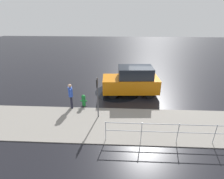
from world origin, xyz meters
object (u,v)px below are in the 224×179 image
(moving_hatchback, at_px, (132,81))
(fire_hydrant, at_px, (84,101))
(sign_post, at_px, (97,92))
(pedestrian, at_px, (71,94))

(moving_hatchback, bearing_deg, fire_hydrant, 31.72)
(fire_hydrant, distance_m, sign_post, 1.98)
(moving_hatchback, bearing_deg, sign_post, 56.72)
(moving_hatchback, xyz_separation_m, fire_hydrant, (3.09, 1.91, -0.63))
(moving_hatchback, height_order, pedestrian, moving_hatchback)
(fire_hydrant, bearing_deg, moving_hatchback, -148.28)
(sign_post, bearing_deg, moving_hatchback, -123.28)
(moving_hatchback, height_order, fire_hydrant, moving_hatchback)
(moving_hatchback, bearing_deg, pedestrian, 29.78)
(moving_hatchback, height_order, sign_post, sign_post)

